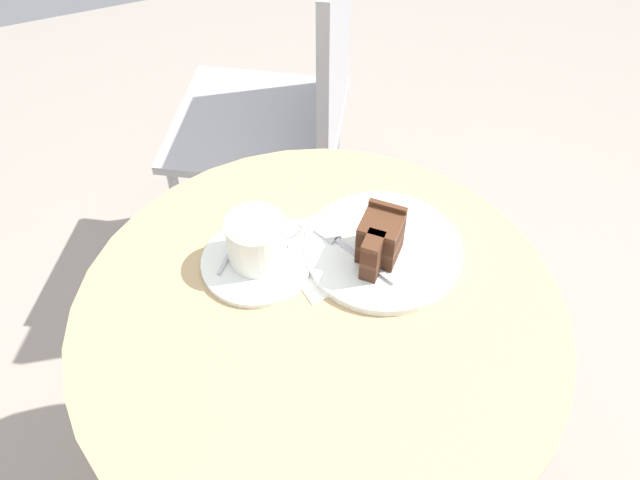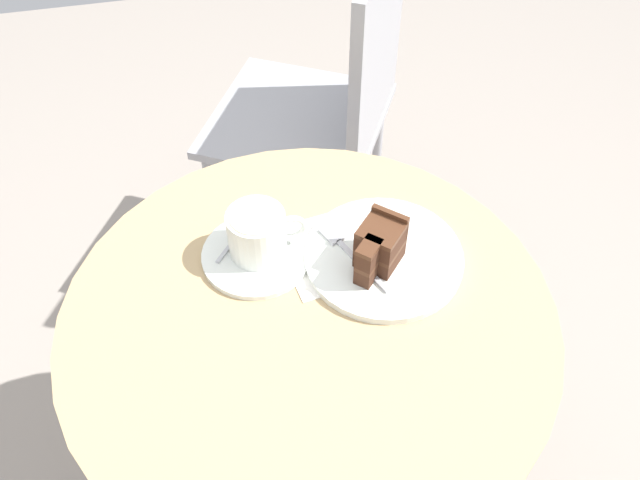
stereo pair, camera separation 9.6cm
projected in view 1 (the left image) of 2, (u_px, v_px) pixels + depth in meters
The scene contains 9 objects.
cafe_table at pixel (319, 359), 1.01m from camera, with size 0.68×0.68×0.68m.
saucer at pixel (257, 262), 0.98m from camera, with size 0.16×0.16×0.01m.
coffee_cup at pixel (257, 240), 0.95m from camera, with size 0.11×0.08×0.07m.
teaspoon at pixel (236, 242), 1.00m from camera, with size 0.07×0.08×0.00m.
cake_plate at pixel (383, 250), 0.99m from camera, with size 0.23×0.23×0.01m.
cake_slice at pixel (379, 240), 0.95m from camera, with size 0.09×0.09×0.08m.
fork at pixel (346, 247), 0.99m from camera, with size 0.07×0.14×0.00m.
napkin at pixel (336, 247), 1.00m from camera, with size 0.19×0.17×0.00m.
cafe_chair at pixel (292, 103), 1.49m from camera, with size 0.52×0.52×0.88m.
Camera 1 is at (-0.19, -0.50, 1.44)m, focal length 38.00 mm.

